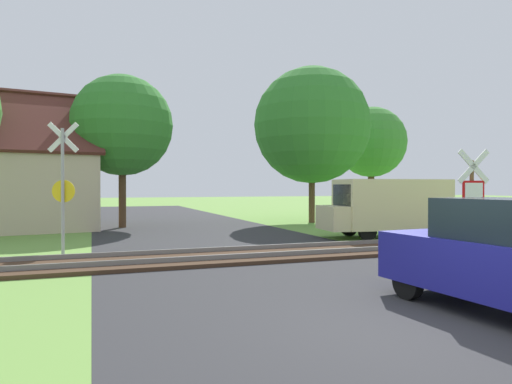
# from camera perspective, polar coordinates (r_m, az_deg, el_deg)

# --- Properties ---
(ground_plane) EXTENTS (160.00, 160.00, 0.00)m
(ground_plane) POSITION_cam_1_polar(r_m,az_deg,el_deg) (6.65, 21.27, -16.52)
(ground_plane) COLOR #6B9942
(road_asphalt) EXTENTS (8.39, 80.00, 0.01)m
(road_asphalt) POSITION_cam_1_polar(r_m,az_deg,el_deg) (8.21, 11.80, -13.15)
(road_asphalt) COLOR #2D2D30
(road_asphalt) RESTS_ON ground
(rail_track) EXTENTS (60.00, 2.60, 0.22)m
(rail_track) POSITION_cam_1_polar(r_m,az_deg,el_deg) (12.83, -0.59, -7.86)
(rail_track) COLOR #422D1E
(rail_track) RESTS_ON ground
(stop_sign_near) EXTENTS (0.87, 0.20, 2.91)m
(stop_sign_near) POSITION_cam_1_polar(r_m,az_deg,el_deg) (12.68, 25.43, -0.72)
(stop_sign_near) COLOR brown
(stop_sign_near) RESTS_ON ground
(crossing_sign_far) EXTENTS (0.85, 0.28, 3.80)m
(crossing_sign_far) POSITION_cam_1_polar(r_m,az_deg,el_deg) (14.04, -22.98, 1.17)
(crossing_sign_far) COLOR #9E9EA5
(crossing_sign_far) RESTS_ON ground
(house) EXTENTS (8.92, 7.62, 6.43)m
(house) POSITION_cam_1_polar(r_m,az_deg,el_deg) (23.68, -29.29, 0.60)
(house) COLOR #C6B293
(house) RESTS_ON ground
(tree_far) EXTENTS (4.79, 4.79, 7.41)m
(tree_far) POSITION_cam_1_polar(r_m,az_deg,el_deg) (32.32, 14.20, 6.04)
(tree_far) COLOR #513823
(tree_far) RESTS_ON ground
(tree_right) EXTENTS (6.32, 6.32, 8.46)m
(tree_right) POSITION_cam_1_polar(r_m,az_deg,el_deg) (25.25, 7.00, 8.26)
(tree_right) COLOR #513823
(tree_right) RESTS_ON ground
(tree_center) EXTENTS (4.82, 4.82, 7.31)m
(tree_center) POSITION_cam_1_polar(r_m,az_deg,el_deg) (22.97, -16.39, 7.96)
(tree_center) COLOR #513823
(tree_center) RESTS_ON ground
(mail_truck) EXTENTS (5.08, 2.39, 2.24)m
(mail_truck) POSITION_cam_1_polar(r_m,az_deg,el_deg) (18.36, 16.14, -1.61)
(mail_truck) COLOR beige
(mail_truck) RESTS_ON ground
(parked_car) EXTENTS (1.92, 4.11, 1.78)m
(parked_car) POSITION_cam_1_polar(r_m,az_deg,el_deg) (7.98, 29.14, -7.11)
(parked_car) COLOR navy
(parked_car) RESTS_ON ground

